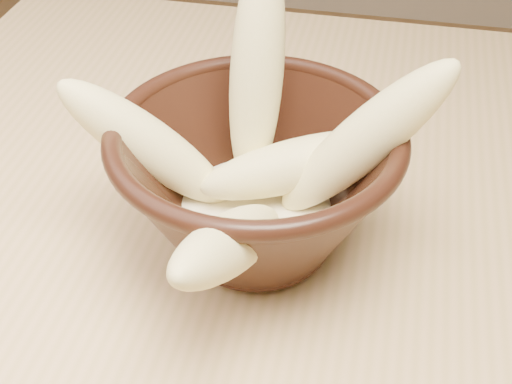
% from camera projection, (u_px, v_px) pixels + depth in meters
% --- Properties ---
extents(table, '(1.20, 0.80, 0.75)m').
position_uv_depth(table, '(474.00, 311.00, 0.64)').
color(table, '#DFB27A').
rests_on(table, ground).
extents(bowl, '(0.22, 0.22, 0.12)m').
position_uv_depth(bowl, '(256.00, 182.00, 0.54)').
color(bowl, black).
rests_on(bowl, table).
extents(milk_puddle, '(0.13, 0.13, 0.02)m').
position_uv_depth(milk_puddle, '(256.00, 211.00, 0.56)').
color(milk_puddle, '#F7EBC7').
rests_on(milk_puddle, bowl).
extents(banana_upright, '(0.05, 0.09, 0.19)m').
position_uv_depth(banana_upright, '(257.00, 73.00, 0.54)').
color(banana_upright, '#EADE8A').
rests_on(banana_upright, bowl).
extents(banana_left, '(0.15, 0.06, 0.13)m').
position_uv_depth(banana_left, '(147.00, 144.00, 0.53)').
color(banana_left, '#EADE8A').
rests_on(banana_left, bowl).
extents(banana_right, '(0.15, 0.06, 0.16)m').
position_uv_depth(banana_right, '(364.00, 141.00, 0.51)').
color(banana_right, '#EADE8A').
rests_on(banana_right, bowl).
extents(banana_across, '(0.16, 0.10, 0.06)m').
position_uv_depth(banana_across, '(296.00, 165.00, 0.54)').
color(banana_across, '#EADE8A').
rests_on(banana_across, bowl).
extents(banana_front, '(0.07, 0.18, 0.12)m').
position_uv_depth(banana_front, '(231.00, 243.00, 0.47)').
color(banana_front, '#EADE8A').
rests_on(banana_front, bowl).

